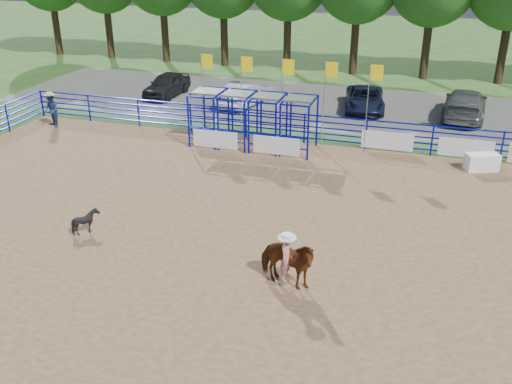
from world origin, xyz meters
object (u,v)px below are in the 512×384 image
at_px(calf, 86,221).
at_px(car_d, 465,104).
at_px(spectator_cowboy, 51,110).
at_px(car_c, 365,99).
at_px(announcer_table, 482,162).
at_px(car_a, 167,85).
at_px(horse_and_rider, 286,260).
at_px(car_b, 245,94).

bearing_deg(calf, car_d, -41.57).
bearing_deg(spectator_cowboy, car_c, 27.93).
xyz_separation_m(announcer_table, car_a, (-18.45, 7.36, 0.34)).
xyz_separation_m(horse_and_rider, car_c, (-0.22, 19.07, -0.24)).
height_order(calf, car_c, car_c).
relative_size(horse_and_rider, calf, 2.76).
bearing_deg(car_c, car_d, -6.95).
height_order(spectator_cowboy, car_c, spectator_cowboy).
distance_m(announcer_table, car_c, 9.96).
bearing_deg(car_c, car_b, -178.42).
height_order(announcer_table, spectator_cowboy, spectator_cowboy).
bearing_deg(car_a, car_d, 3.66).
bearing_deg(calf, car_b, -7.29).
xyz_separation_m(calf, car_b, (0.21, 16.77, 0.27)).
xyz_separation_m(announcer_table, spectator_cowboy, (-21.47, -0.27, 0.55)).
bearing_deg(car_b, announcer_table, 165.48).
xyz_separation_m(announcer_table, car_b, (-13.02, 6.69, 0.33)).
bearing_deg(car_b, spectator_cowboy, 52.18).
relative_size(car_c, car_d, 0.86).
xyz_separation_m(car_a, car_c, (12.36, 0.52, -0.07)).
relative_size(announcer_table, car_d, 0.26).
relative_size(calf, car_b, 0.20).
xyz_separation_m(calf, spectator_cowboy, (-8.25, 9.80, 0.48)).
height_order(horse_and_rider, car_a, horse_and_rider).
relative_size(horse_and_rider, car_b, 0.56).
height_order(announcer_table, car_b, car_b).
xyz_separation_m(car_b, car_d, (12.44, 1.30, 0.08)).
height_order(spectator_cowboy, car_a, spectator_cowboy).
distance_m(announcer_table, car_b, 14.64).
xyz_separation_m(calf, car_c, (7.14, 17.95, 0.21)).
bearing_deg(spectator_cowboy, car_a, 68.37).
distance_m(horse_and_rider, car_a, 22.41).
relative_size(calf, spectator_cowboy, 0.47).
bearing_deg(car_d, announcer_table, 98.58).
distance_m(horse_and_rider, calf, 7.46).
distance_m(car_a, car_d, 17.88).
distance_m(spectator_cowboy, car_d, 22.47).
height_order(announcer_table, car_d, car_d).
distance_m(calf, car_b, 16.77).
height_order(spectator_cowboy, car_d, spectator_cowboy).
bearing_deg(horse_and_rider, spectator_cowboy, 145.02).
bearing_deg(calf, spectator_cowboy, 33.50).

